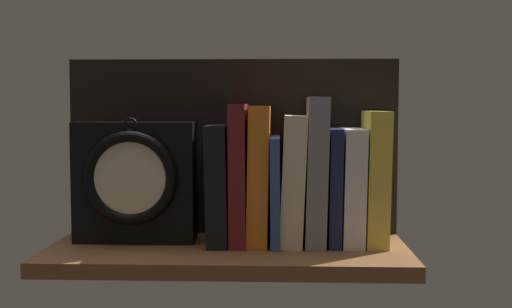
# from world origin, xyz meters

# --- Properties ---
(ground_plane) EXTENTS (0.62, 0.26, 0.03)m
(ground_plane) POSITION_xyz_m (0.00, 0.00, -0.01)
(ground_plane) COLOR brown
(back_panel) EXTENTS (0.62, 0.01, 0.33)m
(back_panel) POSITION_xyz_m (0.00, 0.13, 0.16)
(back_panel) COLOR black
(back_panel) RESTS_ON ground_plane
(book_black_skeptic) EXTENTS (0.04, 0.15, 0.21)m
(book_black_skeptic) POSITION_xyz_m (-0.02, 0.04, 0.10)
(book_black_skeptic) COLOR black
(book_black_skeptic) RESTS_ON ground_plane
(book_maroon_dawkins) EXTENTS (0.03, 0.15, 0.25)m
(book_maroon_dawkins) POSITION_xyz_m (0.02, 0.04, 0.12)
(book_maroon_dawkins) COLOR maroon
(book_maroon_dawkins) RESTS_ON ground_plane
(book_orange_pandolfini) EXTENTS (0.04, 0.14, 0.24)m
(book_orange_pandolfini) POSITION_xyz_m (0.05, 0.04, 0.12)
(book_orange_pandolfini) COLOR orange
(book_orange_pandolfini) RESTS_ON ground_plane
(book_blue_modern) EXTENTS (0.02, 0.16, 0.19)m
(book_blue_modern) POSITION_xyz_m (0.08, 0.04, 0.09)
(book_blue_modern) COLOR #2D4C8E
(book_blue_modern) RESTS_ON ground_plane
(book_cream_twain) EXTENTS (0.05, 0.14, 0.23)m
(book_cream_twain) POSITION_xyz_m (0.11, 0.04, 0.11)
(book_cream_twain) COLOR beige
(book_cream_twain) RESTS_ON ground_plane
(book_gray_chess) EXTENTS (0.04, 0.15, 0.26)m
(book_gray_chess) POSITION_xyz_m (0.15, 0.04, 0.13)
(book_gray_chess) COLOR gray
(book_gray_chess) RESTS_ON ground_plane
(book_navy_bierce) EXTENTS (0.02, 0.14, 0.20)m
(book_navy_bierce) POSITION_xyz_m (0.18, 0.04, 0.10)
(book_navy_bierce) COLOR #192147
(book_navy_bierce) RESTS_ON ground_plane
(book_white_catcher) EXTENTS (0.04, 0.13, 0.20)m
(book_white_catcher) POSITION_xyz_m (0.22, 0.04, 0.10)
(book_white_catcher) COLOR silver
(book_white_catcher) RESTS_ON ground_plane
(book_yellow_seinlanguage) EXTENTS (0.04, 0.13, 0.23)m
(book_yellow_seinlanguage) POSITION_xyz_m (0.26, 0.04, 0.12)
(book_yellow_seinlanguage) COLOR gold
(book_yellow_seinlanguage) RESTS_ON ground_plane
(framed_clock) EXTENTS (0.21, 0.08, 0.22)m
(framed_clock) POSITION_xyz_m (-0.17, 0.03, 0.11)
(framed_clock) COLOR black
(framed_clock) RESTS_ON ground_plane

